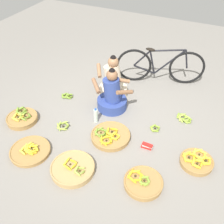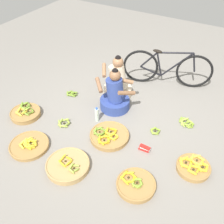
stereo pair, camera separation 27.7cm
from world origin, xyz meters
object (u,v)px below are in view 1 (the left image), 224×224
(bicycle_leaning, at_px, (160,66))
(loose_bananas_mid_left, at_px, (63,126))
(loose_bananas_back_center, at_px, (155,128))
(packet_carton_stack, at_px, (147,146))
(banana_basket_near_vendor, at_px, (22,118))
(loose_bananas_near_bicycle, at_px, (67,96))
(vendor_woman_behind, at_px, (113,83))
(banana_basket_back_right, at_px, (110,136))
(vendor_woman_front, at_px, (112,96))
(banana_basket_front_center, at_px, (73,168))
(banana_basket_mid_right, at_px, (30,151))
(banana_basket_front_left, at_px, (197,161))
(water_bottle, at_px, (96,116))
(loose_bananas_back_left, at_px, (184,118))
(banana_basket_front_right, at_px, (143,182))

(bicycle_leaning, relative_size, loose_bananas_mid_left, 6.89)
(loose_bananas_back_center, xyz_separation_m, packet_carton_stack, (0.01, -0.43, 0.02))
(banana_basket_near_vendor, height_order, loose_bananas_back_center, banana_basket_near_vendor)
(loose_bananas_near_bicycle, xyz_separation_m, loose_bananas_back_center, (1.76, -0.15, -0.00))
(vendor_woman_behind, bearing_deg, loose_bananas_mid_left, -107.26)
(banana_basket_back_right, bearing_deg, vendor_woman_front, 113.06)
(banana_basket_back_right, bearing_deg, bicycle_leaning, 84.04)
(vendor_woman_front, bearing_deg, banana_basket_back_right, -66.94)
(loose_bananas_back_center, height_order, packet_carton_stack, packet_carton_stack)
(banana_basket_front_center, xyz_separation_m, banana_basket_mid_right, (-0.74, 0.02, -0.01))
(banana_basket_back_right, bearing_deg, loose_bananas_back_center, 39.79)
(banana_basket_front_left, relative_size, water_bottle, 1.75)
(loose_bananas_mid_left, bearing_deg, packet_carton_stack, 5.88)
(loose_bananas_back_left, bearing_deg, loose_bananas_near_bicycle, -172.31)
(banana_basket_front_left, height_order, loose_bananas_back_center, banana_basket_front_left)
(banana_basket_back_right, bearing_deg, banana_basket_front_center, -104.08)
(loose_bananas_mid_left, bearing_deg, loose_bananas_near_bicycle, 117.80)
(banana_basket_front_center, bearing_deg, loose_bananas_back_center, 58.66)
(vendor_woman_behind, xyz_separation_m, packet_carton_stack, (1.03, -1.02, -0.22))
(vendor_woman_behind, bearing_deg, banana_basket_front_left, -29.88)
(banana_basket_front_right, height_order, banana_basket_near_vendor, banana_basket_near_vendor)
(bicycle_leaning, relative_size, banana_basket_mid_right, 2.75)
(loose_bananas_near_bicycle, bearing_deg, loose_bananas_mid_left, -62.20)
(water_bottle, bearing_deg, banana_basket_front_right, -36.88)
(vendor_woman_front, height_order, banana_basket_back_right, vendor_woman_front)
(banana_basket_front_center, relative_size, loose_bananas_mid_left, 2.58)
(banana_basket_front_right, relative_size, banana_basket_near_vendor, 1.01)
(vendor_woman_front, bearing_deg, loose_bananas_back_center, -14.62)
(loose_bananas_back_center, bearing_deg, loose_bananas_mid_left, -157.23)
(banana_basket_back_right, distance_m, loose_bananas_mid_left, 0.81)
(packet_carton_stack, bearing_deg, banana_basket_front_left, 0.71)
(loose_bananas_near_bicycle, distance_m, water_bottle, 0.89)
(vendor_woman_behind, xyz_separation_m, banana_basket_front_left, (1.75, -1.01, -0.21))
(vendor_woman_behind, height_order, loose_bananas_back_left, vendor_woman_behind)
(banana_basket_front_left, distance_m, banana_basket_back_right, 1.31)
(banana_basket_front_left, height_order, packet_carton_stack, banana_basket_front_left)
(banana_basket_front_center, bearing_deg, packet_carton_stack, 46.63)
(banana_basket_front_center, xyz_separation_m, banana_basket_front_right, (0.95, 0.19, -0.00))
(vendor_woman_behind, xyz_separation_m, bicycle_leaning, (0.64, 0.80, 0.09))
(bicycle_leaning, height_order, banana_basket_front_center, bicycle_leaning)
(water_bottle, bearing_deg, loose_bananas_back_center, 13.06)
(vendor_woman_behind, xyz_separation_m, water_bottle, (0.06, -0.80, -0.14))
(banana_basket_front_right, relative_size, loose_bananas_back_center, 2.79)
(bicycle_leaning, height_order, banana_basket_back_right, bicycle_leaning)
(vendor_woman_front, distance_m, loose_bananas_back_center, 0.93)
(loose_bananas_back_left, bearing_deg, banana_basket_front_center, -123.69)
(bicycle_leaning, bearing_deg, loose_bananas_mid_left, -116.96)
(banana_basket_mid_right, xyz_separation_m, packet_carton_stack, (1.52, 0.81, 0.00))
(bicycle_leaning, xyz_separation_m, banana_basket_mid_right, (-1.13, -2.62, -0.32))
(vendor_woman_front, relative_size, banana_basket_back_right, 1.30)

